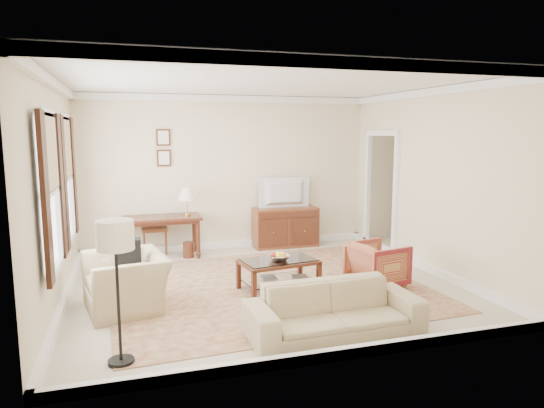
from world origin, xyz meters
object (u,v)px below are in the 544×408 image
writing_desk (162,223)px  sofa (334,302)px  tv (286,183)px  club_armchair (126,273)px  coffee_table (279,267)px  striped_armchair (377,262)px  sideboard (285,227)px

writing_desk → sofa: 4.25m
writing_desk → tv: size_ratio=1.41×
club_armchair → sofa: size_ratio=0.56×
coffee_table → sofa: bearing=-85.6°
striped_armchair → writing_desk: bearing=36.1°
writing_desk → striped_armchair: writing_desk is taller
coffee_table → sofa: (0.13, -1.63, 0.04)m
writing_desk → tv: 2.44m
tv → striped_armchair: size_ratio=1.33×
sideboard → sofa: 4.20m
club_armchair → striped_armchair: bearing=77.1°
sideboard → sofa: bearing=-101.0°
writing_desk → coffee_table: (1.43, -2.32, -0.29)m
coffee_table → club_armchair: 2.07m
sideboard → striped_armchair: sideboard is taller
striped_armchair → sofa: 1.87m
writing_desk → sofa: (1.56, -3.95, -0.25)m
sofa → sideboard: bearing=77.6°
sideboard → striped_armchair: size_ratio=1.73×
coffee_table → sofa: sofa is taller
writing_desk → club_armchair: (-0.63, -2.47, -0.16)m
coffee_table → club_armchair: club_armchair is taller
coffee_table → writing_desk: bearing=121.6°
writing_desk → sideboard: size_ratio=1.08×
striped_armchair → club_armchair: club_armchair is taller
coffee_table → striped_armchair: 1.43m
sideboard → striped_armchair: 2.80m
writing_desk → club_armchair: 2.55m
sofa → striped_armchair: bearing=45.3°
tv → club_armchair: tv is taller
club_armchair → writing_desk: bearing=154.8°
sideboard → club_armchair: bearing=-138.5°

